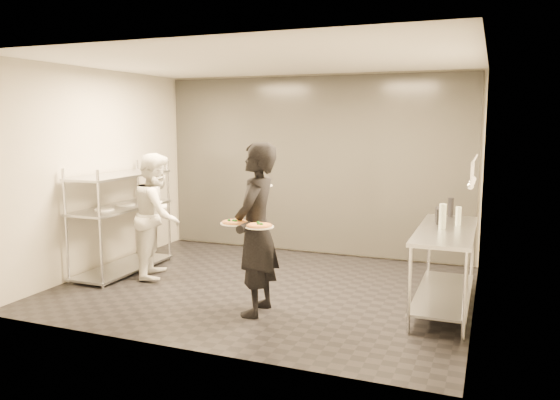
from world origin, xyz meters
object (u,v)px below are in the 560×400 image
at_px(pizza_plate_far, 259,226).
at_px(bottle_dark, 451,207).
at_px(pass_rack, 121,217).
at_px(prep_counter, 445,255).
at_px(chef, 157,215).
at_px(bottle_green, 443,216).
at_px(waiter, 256,229).
at_px(bottle_clear, 458,216).
at_px(salad_plate, 260,184).
at_px(pos_monitor, 438,215).
at_px(pizza_plate_near, 235,222).

height_order(pizza_plate_far, bottle_dark, bottle_dark).
relative_size(pass_rack, prep_counter, 0.89).
height_order(chef, bottle_green, chef).
distance_m(waiter, bottle_clear, 2.30).
height_order(salad_plate, pos_monitor, salad_plate).
relative_size(pizza_plate_near, pizza_plate_far, 1.02).
relative_size(prep_counter, pizza_plate_far, 5.97).
xyz_separation_m(prep_counter, pizza_plate_far, (-1.76, -1.10, 0.40)).
bearing_deg(pass_rack, pizza_plate_near, -24.81).
bearing_deg(pass_rack, waiter, -19.59).
height_order(pizza_plate_far, bottle_green, bottle_green).
bearing_deg(prep_counter, bottle_green, -154.81).
height_order(chef, pizza_plate_far, chef).
xyz_separation_m(chef, pizza_plate_near, (1.67, -1.04, 0.20)).
distance_m(prep_counter, salad_plate, 2.20).
relative_size(chef, pos_monitor, 6.92).
distance_m(waiter, pizza_plate_far, 0.28).
relative_size(waiter, bottle_clear, 8.85).
relative_size(pass_rack, chef, 0.96).
distance_m(pizza_plate_far, bottle_clear, 2.31).
height_order(pos_monitor, bottle_green, bottle_green).
bearing_deg(salad_plate, bottle_clear, 22.57).
bearing_deg(bottle_green, pass_rack, 179.77).
bearing_deg(bottle_dark, chef, -167.71).
bearing_deg(chef, pizza_plate_near, -143.91).
relative_size(prep_counter, salad_plate, 6.35).
bearing_deg(pizza_plate_near, pos_monitor, 35.20).
distance_m(pos_monitor, bottle_clear, 0.24).
bearing_deg(bottle_green, bottle_clear, 61.80).
xyz_separation_m(chef, pizza_plate_far, (1.97, -1.09, 0.19)).
relative_size(pizza_plate_far, bottle_green, 1.10).
height_order(pizza_plate_near, bottle_clear, bottle_clear).
height_order(salad_plate, bottle_green, salad_plate).
xyz_separation_m(pass_rack, pos_monitor, (4.21, 0.32, 0.24)).
bearing_deg(pass_rack, prep_counter, 0.03).
height_order(salad_plate, bottle_dark, salad_plate).
xyz_separation_m(prep_counter, chef, (-3.73, -0.01, 0.21)).
bearing_deg(waiter, prep_counter, 111.05).
relative_size(waiter, bottle_green, 6.80).
distance_m(waiter, chef, 2.03).
xyz_separation_m(chef, bottle_green, (3.69, -0.01, 0.22)).
bearing_deg(bottle_clear, bottle_dark, 102.67).
relative_size(pizza_plate_near, bottle_clear, 1.45).
bearing_deg(pass_rack, bottle_green, -0.23).
xyz_separation_m(pos_monitor, bottle_dark, (0.10, 0.48, 0.03)).
bearing_deg(prep_counter, bottle_clear, 67.50).
relative_size(pass_rack, pizza_plate_far, 5.31).
bearing_deg(bottle_dark, bottle_clear, -77.33).
height_order(chef, pos_monitor, chef).
bearing_deg(chef, waiter, -137.03).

